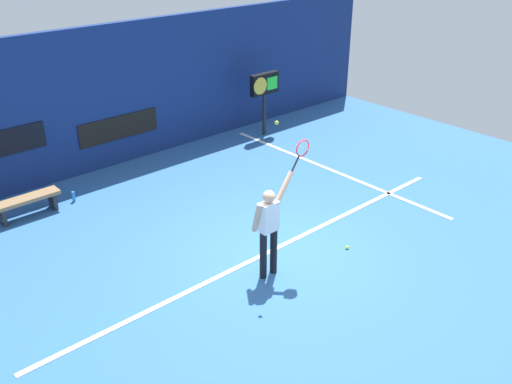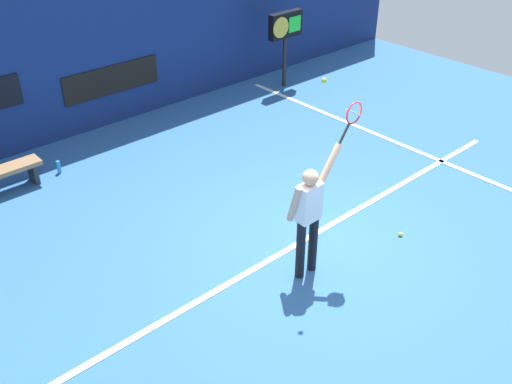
# 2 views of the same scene
# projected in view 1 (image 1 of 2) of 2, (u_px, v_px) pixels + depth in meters

# --- Properties ---
(ground_plane) EXTENTS (18.00, 18.00, 0.00)m
(ground_plane) POSITION_uv_depth(u_px,v_px,m) (279.00, 254.00, 10.88)
(ground_plane) COLOR #2D609E
(back_wall) EXTENTS (18.00, 0.20, 3.53)m
(back_wall) POSITION_uv_depth(u_px,v_px,m) (113.00, 96.00, 14.11)
(back_wall) COLOR navy
(back_wall) RESTS_ON ground_plane
(sponsor_banner_center) EXTENTS (2.20, 0.03, 0.60)m
(sponsor_banner_center) POSITION_uv_depth(u_px,v_px,m) (119.00, 128.00, 14.38)
(sponsor_banner_center) COLOR black
(court_baseline) EXTENTS (10.00, 0.10, 0.01)m
(court_baseline) POSITION_uv_depth(u_px,v_px,m) (273.00, 250.00, 10.99)
(court_baseline) COLOR white
(court_baseline) RESTS_ON ground_plane
(court_sideline) EXTENTS (0.10, 7.00, 0.01)m
(court_sideline) POSITION_uv_depth(u_px,v_px,m) (329.00, 169.00, 14.42)
(court_sideline) COLOR white
(court_sideline) RESTS_ON ground_plane
(tennis_player) EXTENTS (0.81, 0.31, 1.91)m
(tennis_player) POSITION_uv_depth(u_px,v_px,m) (269.00, 226.00, 9.82)
(tennis_player) COLOR black
(tennis_player) RESTS_ON ground_plane
(tennis_racket) EXTENTS (0.48, 0.27, 0.59)m
(tennis_racket) POSITION_uv_depth(u_px,v_px,m) (302.00, 150.00, 9.73)
(tennis_racket) COLOR black
(tennis_ball) EXTENTS (0.07, 0.07, 0.07)m
(tennis_ball) POSITION_uv_depth(u_px,v_px,m) (277.00, 123.00, 9.17)
(tennis_ball) COLOR #CCE033
(scoreboard_clock) EXTENTS (0.96, 0.20, 1.82)m
(scoreboard_clock) POSITION_uv_depth(u_px,v_px,m) (264.00, 87.00, 16.08)
(scoreboard_clock) COLOR black
(scoreboard_clock) RESTS_ON ground_plane
(court_bench) EXTENTS (1.40, 0.36, 0.45)m
(court_bench) POSITION_uv_depth(u_px,v_px,m) (27.00, 202.00, 12.08)
(court_bench) COLOR olive
(court_bench) RESTS_ON ground_plane
(water_bottle) EXTENTS (0.07, 0.07, 0.24)m
(water_bottle) POSITION_uv_depth(u_px,v_px,m) (74.00, 197.00, 12.79)
(water_bottle) COLOR #338CD8
(water_bottle) RESTS_ON ground_plane
(spare_ball) EXTENTS (0.07, 0.07, 0.07)m
(spare_ball) POSITION_uv_depth(u_px,v_px,m) (347.00, 247.00, 11.02)
(spare_ball) COLOR #CCE033
(spare_ball) RESTS_ON ground_plane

